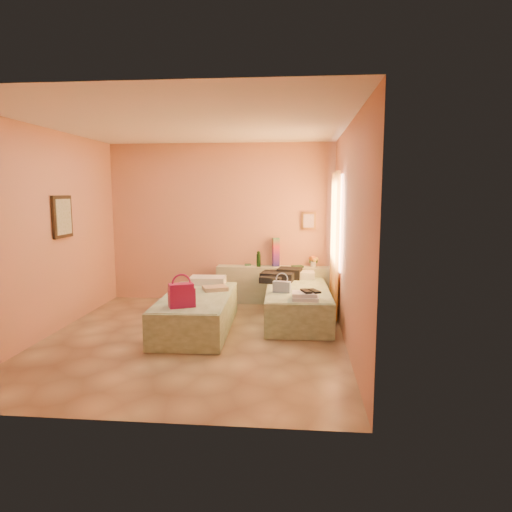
% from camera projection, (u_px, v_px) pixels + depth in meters
% --- Properties ---
extents(ground, '(4.50, 4.50, 0.00)m').
position_uv_depth(ground, '(194.00, 338.00, 6.12)').
color(ground, tan).
rests_on(ground, ground).
extents(room_walls, '(4.02, 4.51, 2.81)m').
position_uv_depth(room_walls, '(215.00, 204.00, 6.41)').
color(room_walls, tan).
rests_on(room_walls, ground).
extents(headboard_ledge, '(2.05, 0.30, 0.65)m').
position_uv_depth(headboard_ledge, '(275.00, 285.00, 8.05)').
color(headboard_ledge, '#AEB796').
rests_on(headboard_ledge, ground).
extents(bed_left, '(0.97, 2.03, 0.50)m').
position_uv_depth(bed_left, '(197.00, 312.00, 6.48)').
color(bed_left, beige).
rests_on(bed_left, ground).
extents(bed_right, '(0.97, 2.03, 0.50)m').
position_uv_depth(bed_right, '(297.00, 304.00, 6.99)').
color(bed_right, beige).
rests_on(bed_right, ground).
extents(water_bottle, '(0.09, 0.09, 0.26)m').
position_uv_depth(water_bottle, '(259.00, 259.00, 7.98)').
color(water_bottle, '#153B1A').
rests_on(water_bottle, headboard_ledge).
extents(rainbow_box, '(0.14, 0.14, 0.50)m').
position_uv_depth(rainbow_box, '(276.00, 252.00, 8.02)').
color(rainbow_box, '#AE1550').
rests_on(rainbow_box, headboard_ledge).
extents(small_dish, '(0.15, 0.15, 0.03)m').
position_uv_depth(small_dish, '(248.00, 265.00, 8.11)').
color(small_dish, '#447D55').
rests_on(small_dish, headboard_ledge).
extents(green_book, '(0.23, 0.20, 0.03)m').
position_uv_depth(green_book, '(297.00, 266.00, 7.92)').
color(green_book, '#294E2E').
rests_on(green_book, headboard_ledge).
extents(flower_vase, '(0.23, 0.23, 0.23)m').
position_uv_depth(flower_vase, '(313.00, 260.00, 7.97)').
color(flower_vase, silver).
rests_on(flower_vase, headboard_ledge).
extents(magenta_handbag, '(0.37, 0.30, 0.30)m').
position_uv_depth(magenta_handbag, '(182.00, 295.00, 5.78)').
color(magenta_handbag, '#AE1550').
rests_on(magenta_handbag, bed_left).
extents(khaki_garment, '(0.43, 0.39, 0.06)m').
position_uv_depth(khaki_garment, '(215.00, 288.00, 6.77)').
color(khaki_garment, tan).
rests_on(khaki_garment, bed_left).
extents(clothes_pile, '(0.69, 0.69, 0.17)m').
position_uv_depth(clothes_pile, '(281.00, 275.00, 7.53)').
color(clothes_pile, black).
rests_on(clothes_pile, bed_right).
extents(blue_handbag, '(0.27, 0.15, 0.16)m').
position_uv_depth(blue_handbag, '(282.00, 287.00, 6.63)').
color(blue_handbag, '#3D6092').
rests_on(blue_handbag, bed_right).
extents(towel_stack, '(0.36, 0.31, 0.10)m').
position_uv_depth(towel_stack, '(306.00, 296.00, 6.17)').
color(towel_stack, white).
rests_on(towel_stack, bed_right).
extents(sandal_pair, '(0.25, 0.29, 0.03)m').
position_uv_depth(sandal_pair, '(310.00, 291.00, 6.19)').
color(sandal_pair, black).
rests_on(sandal_pair, towel_stack).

